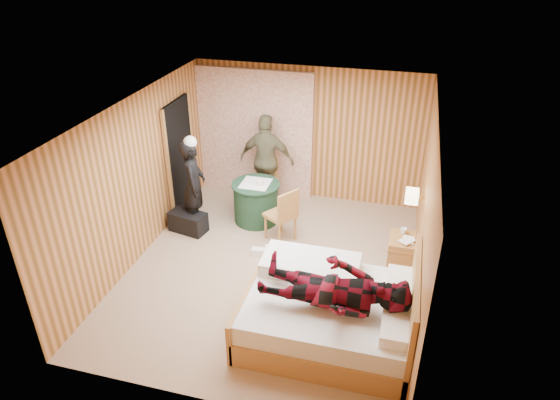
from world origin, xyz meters
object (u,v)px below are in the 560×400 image
(nightstand, at_px, (401,252))
(chair_near, at_px, (284,212))
(wall_lamp, at_px, (412,196))
(duffel_bag, at_px, (188,222))
(man_on_bed, at_px, (335,280))
(chair_far, at_px, (266,177))
(man_at_table, at_px, (267,160))
(woman_standing, at_px, (194,185))
(bed, at_px, (333,312))
(round_table, at_px, (256,202))

(nightstand, relative_size, chair_near, 0.56)
(wall_lamp, relative_size, chair_near, 0.27)
(duffel_bag, distance_m, man_on_bed, 3.56)
(chair_far, xyz_separation_m, man_at_table, (0.01, 0.03, 0.32))
(chair_far, bearing_deg, wall_lamp, -36.79)
(duffel_bag, relative_size, woman_standing, 0.39)
(wall_lamp, height_order, chair_far, wall_lamp)
(chair_near, distance_m, duffel_bag, 1.70)
(bed, bearing_deg, man_at_table, 119.58)
(nightstand, bearing_deg, chair_near, 173.08)
(nightstand, relative_size, man_on_bed, 0.30)
(wall_lamp, bearing_deg, round_table, 161.20)
(man_at_table, height_order, man_on_bed, man_on_bed)
(nightstand, xyz_separation_m, man_on_bed, (-0.73, -1.90, 0.74))
(man_at_table, bearing_deg, woman_standing, 51.04)
(chair_near, distance_m, woman_standing, 1.60)
(nightstand, bearing_deg, man_on_bed, -111.02)
(man_at_table, relative_size, man_on_bed, 0.97)
(chair_near, bearing_deg, bed, 65.15)
(chair_near, height_order, duffel_bag, chair_near)
(round_table, distance_m, duffel_bag, 1.22)
(wall_lamp, bearing_deg, nightstand, 109.56)
(chair_far, bearing_deg, bed, -66.07)
(chair_far, xyz_separation_m, duffel_bag, (-1.01, -1.30, -0.36))
(round_table, height_order, duffel_bag, round_table)
(chair_near, bearing_deg, man_on_bed, 62.99)
(wall_lamp, xyz_separation_m, round_table, (-2.57, 0.88, -0.93))
(woman_standing, bearing_deg, nightstand, -112.39)
(nightstand, distance_m, round_table, 2.64)
(chair_near, bearing_deg, duffel_bag, -51.75)
(wall_lamp, xyz_separation_m, chair_far, (-2.58, 1.54, -0.76))
(chair_far, bearing_deg, chair_near, -67.46)
(nightstand, height_order, chair_far, chair_far)
(duffel_bag, bearing_deg, nightstand, 9.78)
(round_table, bearing_deg, man_on_bed, -55.84)
(bed, relative_size, round_table, 2.59)
(wall_lamp, height_order, nightstand, wall_lamp)
(chair_far, distance_m, man_on_bed, 3.81)
(man_on_bed, bearing_deg, woman_standing, 141.08)
(chair_far, height_order, man_at_table, man_at_table)
(nightstand, xyz_separation_m, chair_near, (-1.89, 0.23, 0.28))
(wall_lamp, distance_m, man_on_bed, 1.96)
(chair_far, height_order, chair_near, chair_near)
(nightstand, bearing_deg, man_at_table, 150.20)
(bed, height_order, nightstand, bed)
(bed, distance_m, round_table, 3.00)
(duffel_bag, bearing_deg, man_at_table, 64.30)
(chair_near, bearing_deg, woman_standing, -58.74)
(nightstand, relative_size, round_table, 0.65)
(wall_lamp, xyz_separation_m, duffel_bag, (-3.59, 0.24, -1.12))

